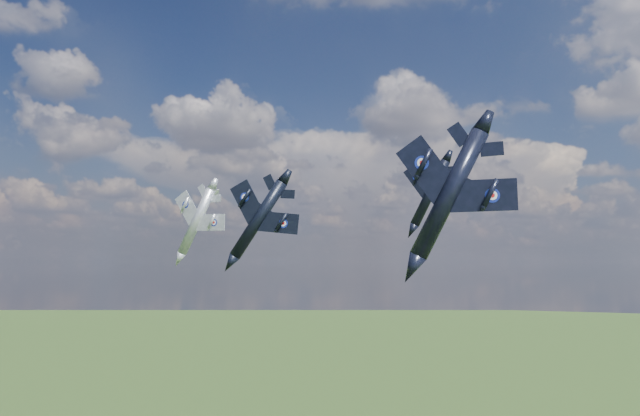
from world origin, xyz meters
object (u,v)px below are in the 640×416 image
at_px(jet_lead_navy, 259,219).
at_px(jet_right_navy, 449,194).
at_px(jet_left_silver, 197,221).
at_px(jet_high_navy, 430,193).

bearing_deg(jet_lead_navy, jet_right_navy, -30.68).
bearing_deg(jet_lead_navy, jet_left_silver, 128.17).
bearing_deg(jet_high_navy, jet_left_silver, 178.13).
xyz_separation_m(jet_lead_navy, jet_left_silver, (-19.71, 18.41, 1.34)).
bearing_deg(jet_left_silver, jet_high_navy, 3.67).
relative_size(jet_right_navy, jet_high_navy, 1.29).
height_order(jet_lead_navy, jet_high_navy, jet_high_navy).
xyz_separation_m(jet_right_navy, jet_high_navy, (-6.86, 27.48, 3.22)).
height_order(jet_right_navy, jet_left_silver, jet_left_silver).
bearing_deg(jet_left_silver, jet_lead_navy, -39.07).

